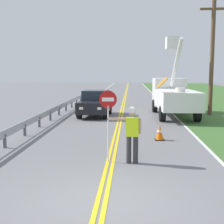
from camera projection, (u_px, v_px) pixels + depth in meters
ground_plane at (102, 200)px, 7.08m from camera, size 160.00×160.00×0.00m
centerline_yellow_left at (122, 106)px, 26.88m from camera, size 0.11×110.00×0.01m
centerline_yellow_right at (124, 106)px, 26.87m from camera, size 0.11×110.00×0.01m
edge_line_right at (165, 106)px, 26.66m from camera, size 0.12×110.00×0.01m
edge_line_left at (82, 105)px, 27.09m from camera, size 0.12×110.00×0.01m
flagger_worker at (132, 131)px, 9.87m from camera, size 1.09×0.26×1.83m
stop_sign_paddle at (108, 110)px, 9.87m from camera, size 0.56×0.04×2.33m
utility_bucket_truck at (173, 95)px, 20.73m from camera, size 2.67×6.87×5.26m
oncoming_sedan_nearest at (95, 104)px, 20.59m from camera, size 2.03×4.16×1.70m
utility_pole_near at (212, 56)px, 20.72m from camera, size 1.80×0.28×7.63m
traffic_cone_lead at (160, 132)px, 13.33m from camera, size 0.40×0.40×0.70m
guardrail_left_shoulder at (63, 106)px, 22.10m from camera, size 0.10×32.00×0.71m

